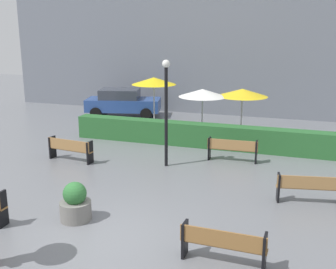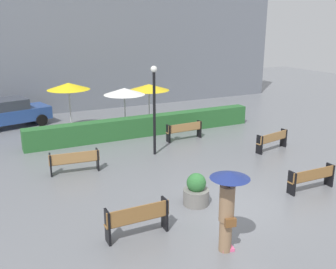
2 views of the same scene
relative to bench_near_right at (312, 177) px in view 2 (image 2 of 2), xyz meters
name	(u,v)px [view 2 (image 2 of 2)]	position (x,y,z in m)	size (l,w,h in m)	color
ground_plane	(231,204)	(-3.09, 0.38, -0.49)	(60.00, 60.00, 0.00)	slate
bench_near_right	(312,177)	(0.00, 0.00, 0.00)	(1.86, 0.39, 0.82)	olive
bench_back_row	(185,130)	(-1.07, 7.15, 0.03)	(1.91, 0.41, 0.86)	#9E7242
bench_near_left	(138,218)	(-6.48, -0.10, 0.07)	(1.77, 0.36, 0.94)	olive
bench_far_right	(273,139)	(1.72, 3.96, 0.03)	(1.87, 0.67, 0.85)	#9E7242
bench_far_left	(74,160)	(-6.94, 5.21, 0.02)	(1.91, 0.57, 0.86)	#9E7242
pedestrian_with_umbrella	(228,201)	(-4.74, -1.72, 0.92)	(0.97, 0.97, 2.18)	#8C6B4C
planter_pot	(196,191)	(-4.10, 0.86, -0.04)	(0.83, 0.83, 1.05)	slate
lamp_post	(154,101)	(-3.28, 5.84, 1.89)	(0.28, 0.28, 3.87)	black
patio_umbrella_yellow	(68,86)	(-5.75, 11.15, 1.94)	(2.20, 2.20, 2.61)	silver
patio_umbrella_white	(124,91)	(-3.04, 10.23, 1.61)	(2.19, 2.19, 2.28)	silver
patio_umbrella_yellow_far	(149,87)	(-1.34, 10.88, 1.61)	(2.29, 2.29, 2.28)	silver
hedge_strip	(146,126)	(-2.43, 8.78, 0.01)	(12.07, 0.70, 1.00)	#28602D
building_facade	(90,39)	(-3.09, 16.38, 4.09)	(28.00, 1.20, 9.16)	slate
parked_car	(9,113)	(-8.63, 13.61, 0.33)	(4.50, 2.76, 1.57)	#28478C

